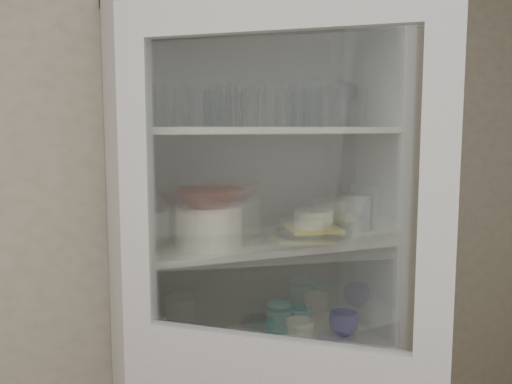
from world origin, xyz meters
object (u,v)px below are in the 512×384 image
object	(u,v)px
yellow_trivet	(314,228)
teal_jar	(279,319)
glass_platter	(314,232)
mug_white	(300,334)
goblet_0	(134,104)
cream_bowl	(209,216)
measuring_cups	(232,351)
goblet_2	(300,107)
mug_teal	(301,318)
pantry_cabinet	(250,317)
plate_stack_back	(144,226)
goblet_1	(256,103)
white_canister	(149,336)
mug_blue	(344,323)
white_ramekin	(314,218)
plate_stack_front	(209,236)
terracotta_bowl	(209,197)
grey_bowl_stack	(354,212)
goblet_3	(346,103)

from	to	relation	value
yellow_trivet	teal_jar	bearing A→B (deg)	141.59
glass_platter	mug_white	size ratio (longest dim) A/B	2.59
goblet_0	cream_bowl	distance (m)	0.46
yellow_trivet	measuring_cups	distance (m)	0.53
goblet_2	mug_teal	bearing A→B (deg)	-94.64
pantry_cabinet	glass_platter	xyz separation A→B (m)	(0.22, -0.09, 0.33)
pantry_cabinet	plate_stack_back	distance (m)	0.54
mug_teal	mug_white	distance (m)	0.18
goblet_1	plate_stack_back	xyz separation A→B (m)	(-0.44, -0.03, -0.43)
mug_teal	goblet_2	bearing A→B (deg)	88.17
plate_stack_back	mug_teal	world-z (taller)	plate_stack_back
pantry_cabinet	glass_platter	size ratio (longest dim) A/B	7.35
plate_stack_back	teal_jar	world-z (taller)	plate_stack_back
measuring_cups	goblet_2	bearing A→B (deg)	27.19
pantry_cabinet	goblet_0	bearing A→B (deg)	174.83
goblet_0	white_canister	world-z (taller)	goblet_0
mug_blue	mug_white	xyz separation A→B (m)	(-0.21, -0.05, 0.01)
mug_teal	teal_jar	bearing A→B (deg)	-173.52
mug_blue	cream_bowl	bearing A→B (deg)	-161.52
white_ramekin	teal_jar	bearing A→B (deg)	141.59
mug_teal	measuring_cups	bearing A→B (deg)	-154.44
goblet_2	mug_white	size ratio (longest dim) A/B	1.39
pantry_cabinet	goblet_2	distance (m)	0.83
mug_white	teal_jar	bearing A→B (deg)	86.15
plate_stack_front	white_canister	world-z (taller)	plate_stack_front
yellow_trivet	pantry_cabinet	bearing A→B (deg)	158.65
plate_stack_front	cream_bowl	bearing A→B (deg)	0.00
terracotta_bowl	plate_stack_back	bearing A→B (deg)	139.86
mug_teal	white_canister	distance (m)	0.61
goblet_1	plate_stack_front	size ratio (longest dim) A/B	0.79
plate_stack_front	measuring_cups	size ratio (longest dim) A/B	2.05
grey_bowl_stack	measuring_cups	world-z (taller)	grey_bowl_stack
glass_platter	measuring_cups	xyz separation A→B (m)	(-0.34, -0.05, -0.39)
pantry_cabinet	terracotta_bowl	size ratio (longest dim) A/B	8.76
goblet_0	white_ramekin	distance (m)	0.77
plate_stack_front	terracotta_bowl	bearing A→B (deg)	180.00
goblet_1	white_canister	bearing A→B (deg)	-170.74
pantry_cabinet	mug_teal	bearing A→B (deg)	0.47
mug_teal	mug_white	world-z (taller)	mug_white
terracotta_bowl	measuring_cups	distance (m)	0.55
goblet_0	yellow_trivet	xyz separation A→B (m)	(0.63, -0.12, -0.46)
grey_bowl_stack	terracotta_bowl	bearing A→B (deg)	-173.49
goblet_0	glass_platter	distance (m)	0.80
goblet_3	plate_stack_back	distance (m)	0.91
cream_bowl	white_canister	xyz separation A→B (m)	(-0.19, 0.12, -0.44)
mug_blue	grey_bowl_stack	bearing A→B (deg)	52.60
plate_stack_front	teal_jar	xyz separation A→B (m)	(0.32, 0.13, -0.38)
mug_teal	cream_bowl	bearing A→B (deg)	-159.23
goblet_2	yellow_trivet	size ratio (longest dim) A/B	0.83
plate_stack_back	terracotta_bowl	world-z (taller)	terracotta_bowl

